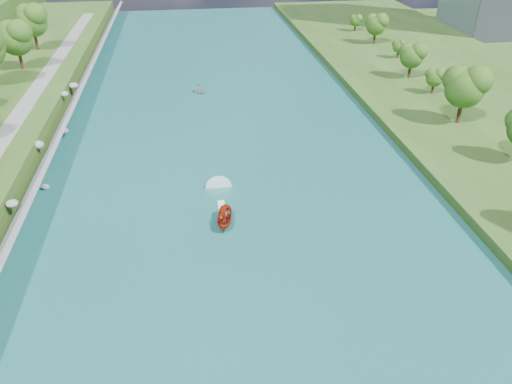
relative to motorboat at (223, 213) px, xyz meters
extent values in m
plane|color=#2D5119|center=(1.70, -9.61, -0.87)|extent=(260.00, 260.00, 0.00)
cube|color=#17595A|center=(1.70, 10.39, -0.82)|extent=(55.00, 240.00, 0.10)
cube|color=slate|center=(-24.15, 10.39, 0.93)|extent=(3.54, 236.00, 4.05)
ellipsoid|color=gray|center=(-25.05, 2.80, 1.97)|extent=(1.47, 1.44, 0.83)
ellipsoid|color=gray|center=(-23.34, 10.69, -0.47)|extent=(1.10, 1.00, 0.80)
ellipsoid|color=gray|center=(-25.52, 19.07, 2.04)|extent=(1.54, 1.70, 1.17)
ellipsoid|color=gray|center=(-23.61, 27.71, 0.33)|extent=(1.11, 1.37, 0.73)
ellipsoid|color=gray|center=(-25.25, 39.21, 2.61)|extent=(1.35, 1.63, 1.01)
ellipsoid|color=gray|center=(-25.05, 46.34, 1.77)|extent=(1.79, 2.07, 1.01)
ellipsoid|color=#294B14|center=(-36.50, 56.00, 8.44)|extent=(6.97, 6.97, 11.62)
ellipsoid|color=#294B14|center=(-36.78, 70.86, 8.69)|extent=(7.27, 7.27, 12.12)
ellipsoid|color=#294B14|center=(41.39, 21.12, 6.37)|extent=(6.88, 6.88, 11.47)
ellipsoid|color=#294B14|center=(43.44, 35.19, 3.52)|extent=(3.46, 3.46, 5.77)
ellipsoid|color=#294B14|center=(42.80, 44.83, 4.91)|extent=(5.14, 5.14, 8.57)
ellipsoid|color=#294B14|center=(46.00, 58.93, 3.22)|extent=(3.11, 3.11, 5.18)
ellipsoid|color=#294B14|center=(45.07, 72.27, 5.07)|extent=(5.32, 5.32, 8.87)
ellipsoid|color=#294B14|center=(44.39, 85.94, 3.32)|extent=(3.23, 3.23, 5.38)
imported|color=#AC280D|center=(-0.01, -1.23, 0.11)|extent=(2.45, 4.77, 1.75)
imported|color=#66605B|center=(-0.41, -1.63, 0.44)|extent=(0.75, 0.69, 1.72)
imported|color=#66605B|center=(0.49, -0.73, 0.36)|extent=(0.90, 0.80, 1.55)
cube|color=white|center=(-0.01, 1.77, -0.74)|extent=(0.90, 5.00, 0.06)
imported|color=gray|center=(-0.98, 45.91, -0.47)|extent=(3.49, 3.49, 0.60)
imported|color=#66605B|center=(-0.98, 45.91, 0.22)|extent=(0.78, 0.56, 1.48)
camera|label=1|loc=(-3.37, -51.18, 33.83)|focal=35.00mm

